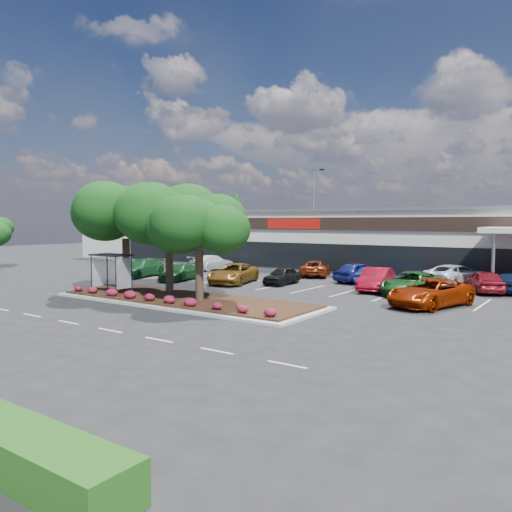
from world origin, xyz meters
The scene contains 26 objects.
ground centered at (0.00, 0.00, 0.00)m, with size 160.00×160.00×0.00m, color black.
retail_store centered at (0.06, 33.91, 3.15)m, with size 80.40×25.20×6.25m.
landscape_island centered at (-2.00, 4.00, 0.12)m, with size 18.00×6.00×0.26m.
lane_markings centered at (-0.14, 10.42, 0.01)m, with size 33.12×20.06×0.01m.
shrub_row centered at (-2.00, 1.90, 0.51)m, with size 17.00×0.80×0.50m, color maroon, non-canonical shape.
bus_shelter centered at (-7.50, 2.95, 2.31)m, with size 2.75×1.55×2.59m.
island_tree_west centered at (-8.00, 4.50, 4.21)m, with size 7.20×7.20×7.89m, color #0F3A0F, non-canonical shape.
island_tree_mid centered at (-4.50, 5.20, 3.92)m, with size 6.60×6.60×7.32m, color #0F3A0F, non-canonical shape.
island_tree_east centered at (-0.50, 3.70, 3.51)m, with size 5.80×5.80×6.50m, color #0F3A0F, non-canonical shape.
hedge_south_east centered at (10.00, -13.50, 0.45)m, with size 6.00×1.30×0.90m, color #18490D.
conifer_north_west centered at (-30.00, 46.00, 5.00)m, with size 4.40×4.40×10.00m, color #0F3A0F.
person_waiting centered at (-6.91, 3.11, 1.21)m, with size 0.70×0.46×1.91m, color #594C47.
light_pole centered at (-5.85, 27.97, 4.72)m, with size 1.42×0.72×10.61m.
car_0 centered at (-15.05, 12.12, 0.78)m, with size 2.19×5.40×1.57m, color #1A5427.
car_1 centered at (-10.20, 12.17, 0.68)m, with size 1.89×4.66×1.35m, color #1B4C22.
car_2 centered at (-5.18, 13.10, 0.81)m, with size 2.70×5.85×1.62m, color brown.
car_3 centered at (-1.61, 14.85, 0.70)m, with size 1.64×4.09×1.39m, color black.
car_5 centered at (5.89, 15.74, 0.82)m, with size 1.74×5.00×1.65m, color maroon.
car_6 centered at (8.69, 15.16, 0.79)m, with size 2.63×5.70×1.58m, color #165119.
car_7 centered at (11.06, 11.09, 0.83)m, with size 2.75×5.97×1.66m, color #892001.
car_9 centered at (-13.79, 20.69, 0.78)m, with size 2.18×5.36×1.56m, color silver.
car_11 centered at (-2.27, 21.62, 0.72)m, with size 2.39×5.19×1.44m, color maroon.
car_12 centered at (2.67, 19.80, 0.83)m, with size 1.96×4.88×1.66m, color navy.
car_13 centered at (4.52, 19.01, 0.70)m, with size 1.48×4.24×1.40m, color navy.
car_14 centered at (9.89, 22.04, 0.82)m, with size 2.74×5.93×1.65m, color silver.
car_15 centered at (12.54, 19.25, 0.80)m, with size 1.90×4.72×1.61m, color maroon.
Camera 1 is at (19.40, -18.74, 5.04)m, focal length 35.00 mm.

